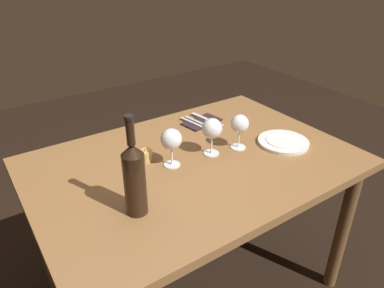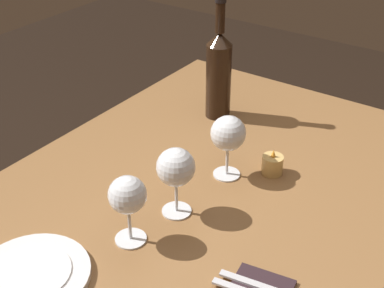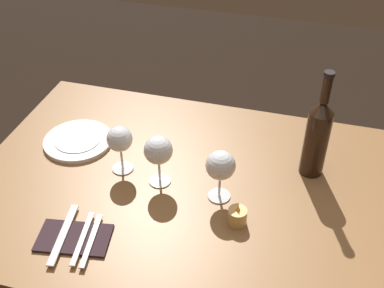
% 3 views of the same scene
% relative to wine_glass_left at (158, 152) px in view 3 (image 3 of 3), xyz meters
% --- Properties ---
extents(dining_table, '(1.30, 0.90, 0.74)m').
position_rel_wine_glass_left_xyz_m(dining_table, '(-0.09, -0.00, -0.21)').
color(dining_table, olive).
rests_on(dining_table, ground).
extents(wine_glass_left, '(0.08, 0.08, 0.16)m').
position_rel_wine_glass_left_xyz_m(wine_glass_left, '(0.00, 0.00, 0.00)').
color(wine_glass_left, white).
rests_on(wine_glass_left, dining_table).
extents(wine_glass_right, '(0.08, 0.08, 0.16)m').
position_rel_wine_glass_left_xyz_m(wine_glass_right, '(-0.18, 0.01, -0.00)').
color(wine_glass_right, white).
rests_on(wine_glass_right, dining_table).
extents(wine_glass_centre, '(0.08, 0.08, 0.15)m').
position_rel_wine_glass_left_xyz_m(wine_glass_centre, '(0.13, -0.03, -0.00)').
color(wine_glass_centre, white).
rests_on(wine_glass_centre, dining_table).
extents(wine_bottle, '(0.07, 0.07, 0.35)m').
position_rel_wine_glass_left_xyz_m(wine_bottle, '(-0.43, -0.17, 0.02)').
color(wine_bottle, black).
rests_on(wine_bottle, dining_table).
extents(votive_candle, '(0.05, 0.05, 0.07)m').
position_rel_wine_glass_left_xyz_m(votive_candle, '(-0.25, 0.10, -0.09)').
color(votive_candle, '#DBB266').
rests_on(votive_candle, dining_table).
extents(dinner_plate, '(0.22, 0.22, 0.02)m').
position_rel_wine_glass_left_xyz_m(dinner_plate, '(0.32, -0.11, -0.11)').
color(dinner_plate, white).
rests_on(dinner_plate, dining_table).
extents(folded_napkin, '(0.21, 0.14, 0.01)m').
position_rel_wine_glass_left_xyz_m(folded_napkin, '(0.15, 0.27, -0.11)').
color(folded_napkin, '#2D1E23').
rests_on(folded_napkin, dining_table).
extents(fork_inner, '(0.04, 0.18, 0.00)m').
position_rel_wine_glass_left_xyz_m(fork_inner, '(0.12, 0.27, -0.10)').
color(fork_inner, silver).
rests_on(fork_inner, folded_napkin).
extents(fork_outer, '(0.04, 0.18, 0.00)m').
position_rel_wine_glass_left_xyz_m(fork_outer, '(0.10, 0.27, -0.10)').
color(fork_outer, silver).
rests_on(fork_outer, folded_napkin).
extents(table_knife, '(0.05, 0.21, 0.00)m').
position_rel_wine_glass_left_xyz_m(table_knife, '(0.18, 0.27, -0.10)').
color(table_knife, silver).
rests_on(table_knife, folded_napkin).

